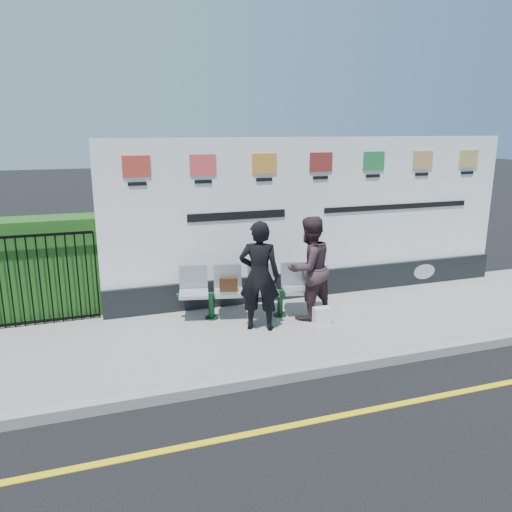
{
  "coord_description": "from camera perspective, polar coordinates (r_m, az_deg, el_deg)",
  "views": [
    {
      "loc": [
        -3.56,
        -4.6,
        3.27
      ],
      "look_at": [
        -1.06,
        2.86,
        1.25
      ],
      "focal_mm": 35.0,
      "sensor_mm": 36.0,
      "label": 1
    }
  ],
  "objects": [
    {
      "name": "woman_left",
      "position": [
        7.88,
        0.38,
        -2.3
      ],
      "size": [
        0.77,
        0.66,
        1.77
      ],
      "primitive_type": "imported",
      "rotation": [
        0.0,
        0.0,
        2.71
      ],
      "color": "black",
      "rests_on": "pavement"
    },
    {
      "name": "handbag_brown",
      "position": [
        8.43,
        -3.15,
        -3.23
      ],
      "size": [
        0.33,
        0.21,
        0.24
      ],
      "primitive_type": "cube",
      "rotation": [
        0.0,
        0.0,
        -0.3
      ],
      "color": "#321C0D",
      "rests_on": "bench"
    },
    {
      "name": "carrier_bag_white",
      "position": [
        8.4,
        7.51,
        -6.74
      ],
      "size": [
        0.27,
        0.16,
        0.27
      ],
      "primitive_type": "cube",
      "color": "silver",
      "rests_on": "pavement"
    },
    {
      "name": "ground",
      "position": [
        6.67,
        17.29,
        -15.66
      ],
      "size": [
        80.0,
        80.0,
        0.0
      ],
      "primitive_type": "plane",
      "color": "black"
    },
    {
      "name": "woman_right",
      "position": [
        8.39,
        6.08,
        -1.39
      ],
      "size": [
        1.02,
        0.89,
        1.76
      ],
      "primitive_type": "imported",
      "rotation": [
        0.0,
        0.0,
        3.45
      ],
      "color": "#382429",
      "rests_on": "pavement"
    },
    {
      "name": "yellow_line",
      "position": [
        6.67,
        17.3,
        -15.63
      ],
      "size": [
        14.0,
        0.1,
        0.01
      ],
      "primitive_type": "cube",
      "color": "yellow",
      "rests_on": "ground"
    },
    {
      "name": "billboard",
      "position": [
        9.56,
        6.99,
        3.13
      ],
      "size": [
        8.0,
        0.3,
        3.0
      ],
      "color": "black",
      "rests_on": "pavement"
    },
    {
      "name": "hedge",
      "position": [
        9.25,
        -24.22,
        -1.3
      ],
      "size": [
        2.35,
        0.7,
        1.7
      ],
      "primitive_type": "cube",
      "color": "#215519",
      "rests_on": "pavement"
    },
    {
      "name": "railing",
      "position": [
        8.84,
        -24.42,
        -2.55
      ],
      "size": [
        2.05,
        0.06,
        1.54
      ],
      "primitive_type": null,
      "color": "black",
      "rests_on": "pavement"
    },
    {
      "name": "bench",
      "position": [
        8.57,
        -1.14,
        -5.46
      ],
      "size": [
        2.32,
        1.04,
        0.48
      ],
      "primitive_type": null,
      "rotation": [
        0.0,
        0.0,
        -0.21
      ],
      "color": "#ACAFB5",
      "rests_on": "pavement"
    },
    {
      "name": "kerb",
      "position": [
        7.37,
        12.75,
        -11.73
      ],
      "size": [
        14.0,
        0.18,
        0.14
      ],
      "primitive_type": "cube",
      "color": "gray",
      "rests_on": "ground"
    },
    {
      "name": "pavement",
      "position": [
        8.57,
        7.55,
        -7.74
      ],
      "size": [
        14.0,
        3.0,
        0.12
      ],
      "primitive_type": "cube",
      "color": "gray",
      "rests_on": "ground"
    }
  ]
}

